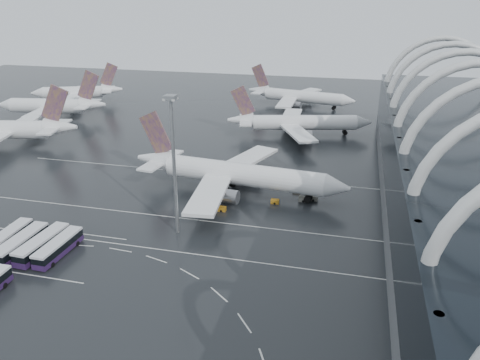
% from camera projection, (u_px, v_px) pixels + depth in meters
% --- Properties ---
extents(ground, '(420.00, 420.00, 0.00)m').
position_uv_depth(ground, '(172.00, 246.00, 93.17)').
color(ground, black).
rests_on(ground, ground).
extents(lane_marking_near, '(120.00, 0.25, 0.01)m').
position_uv_depth(lane_marking_near, '(168.00, 251.00, 91.37)').
color(lane_marking_near, silver).
rests_on(lane_marking_near, ground).
extents(lane_marking_mid, '(120.00, 0.25, 0.01)m').
position_uv_depth(lane_marking_mid, '(192.00, 219.00, 103.97)').
color(lane_marking_mid, silver).
rests_on(lane_marking_mid, ground).
extents(lane_marking_far, '(120.00, 0.25, 0.01)m').
position_uv_depth(lane_marking_far, '(226.00, 175.00, 129.18)').
color(lane_marking_far, silver).
rests_on(lane_marking_far, ground).
extents(bus_bay_line_south, '(28.00, 0.25, 0.01)m').
position_uv_depth(bus_bay_line_south, '(14.00, 272.00, 84.21)').
color(bus_bay_line_south, silver).
rests_on(bus_bay_line_south, ground).
extents(bus_bay_line_north, '(28.00, 0.25, 0.01)m').
position_uv_depth(bus_bay_line_north, '(66.00, 232.00, 98.61)').
color(bus_bay_line_north, silver).
rests_on(bus_bay_line_north, ground).
extents(airliner_main, '(56.43, 49.19, 19.10)m').
position_uv_depth(airliner_main, '(233.00, 174.00, 116.92)').
color(airliner_main, white).
rests_on(airliner_main, ground).
extents(airliner_gate_b, '(50.27, 44.52, 17.62)m').
position_uv_depth(airliner_gate_b, '(297.00, 123.00, 164.37)').
color(airliner_gate_b, white).
rests_on(airliner_gate_b, ground).
extents(airliner_gate_c, '(49.09, 44.56, 17.56)m').
position_uv_depth(airliner_gate_c, '(298.00, 97.00, 206.54)').
color(airliner_gate_c, white).
rests_on(airliner_gate_c, ground).
extents(jet_remote_west, '(46.37, 37.56, 20.24)m').
position_uv_depth(jet_remote_west, '(10.00, 130.00, 153.30)').
color(jet_remote_west, white).
rests_on(jet_remote_west, ground).
extents(jet_remote_mid, '(44.79, 36.21, 19.49)m').
position_uv_depth(jet_remote_mid, '(53.00, 106.00, 186.34)').
color(jet_remote_mid, white).
rests_on(jet_remote_mid, ground).
extents(jet_remote_far, '(39.78, 32.41, 17.85)m').
position_uv_depth(jet_remote_far, '(79.00, 92.00, 214.55)').
color(jet_remote_far, white).
rests_on(jet_remote_far, ground).
extents(bus_row_near_a, '(3.51, 12.87, 3.14)m').
position_uv_depth(bus_row_near_a, '(8.00, 238.00, 92.41)').
color(bus_row_near_a, '#2B133D').
rests_on(bus_row_near_a, ground).
extents(bus_row_near_b, '(3.26, 13.47, 3.31)m').
position_uv_depth(bus_row_near_b, '(21.00, 244.00, 90.15)').
color(bus_row_near_b, '#2B133D').
rests_on(bus_row_near_b, ground).
extents(bus_row_near_c, '(3.62, 13.53, 3.30)m').
position_uv_depth(bus_row_near_c, '(42.00, 244.00, 90.01)').
color(bus_row_near_c, '#2B133D').
rests_on(bus_row_near_c, ground).
extents(bus_row_near_d, '(3.15, 12.64, 3.10)m').
position_uv_depth(bus_row_near_d, '(58.00, 247.00, 89.19)').
color(bus_row_near_d, '#2B133D').
rests_on(bus_row_near_d, ground).
extents(floodlight_mast, '(2.22, 2.22, 28.99)m').
position_uv_depth(floodlight_mast, '(173.00, 150.00, 91.74)').
color(floodlight_mast, gray).
rests_on(floodlight_mast, ground).
extents(gse_cart_belly_a, '(1.93, 1.14, 1.06)m').
position_uv_depth(gse_cart_belly_a, '(275.00, 201.00, 111.69)').
color(gse_cart_belly_a, '#B67618').
rests_on(gse_cart_belly_a, ground).
extents(gse_cart_belly_b, '(2.31, 1.36, 1.26)m').
position_uv_depth(gse_cart_belly_b, '(304.00, 199.00, 112.80)').
color(gse_cart_belly_b, slate).
rests_on(gse_cart_belly_b, ground).
extents(gse_cart_belly_c, '(1.98, 1.17, 1.08)m').
position_uv_depth(gse_cart_belly_c, '(222.00, 209.00, 107.86)').
color(gse_cart_belly_c, '#B67618').
rests_on(gse_cart_belly_c, ground).
extents(gse_cart_belly_d, '(2.03, 1.20, 1.11)m').
position_uv_depth(gse_cart_belly_d, '(314.00, 198.00, 113.36)').
color(gse_cart_belly_d, slate).
rests_on(gse_cart_belly_d, ground).
extents(gse_cart_belly_e, '(1.91, 1.13, 1.04)m').
position_uv_depth(gse_cart_belly_e, '(296.00, 189.00, 118.77)').
color(gse_cart_belly_e, '#B67618').
rests_on(gse_cart_belly_e, ground).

